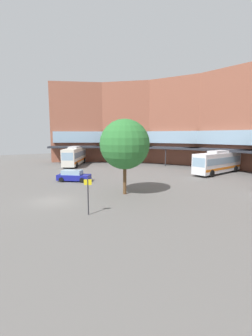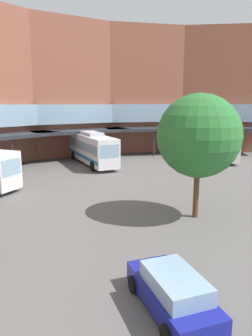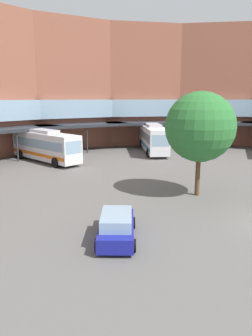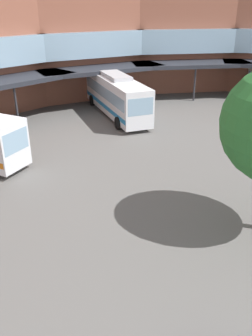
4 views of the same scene
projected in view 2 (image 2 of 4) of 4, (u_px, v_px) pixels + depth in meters
bus_2 at (92, 148)px, 38.08m from camera, size 8.78×11.17×3.91m
bus_3 at (215, 144)px, 42.00m from camera, size 10.99×8.39×3.72m
parked_car at (172, 292)px, 11.11m from camera, size 4.18×4.54×1.53m
plaza_tree at (199, 136)px, 19.49m from camera, size 5.25×5.25×7.93m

